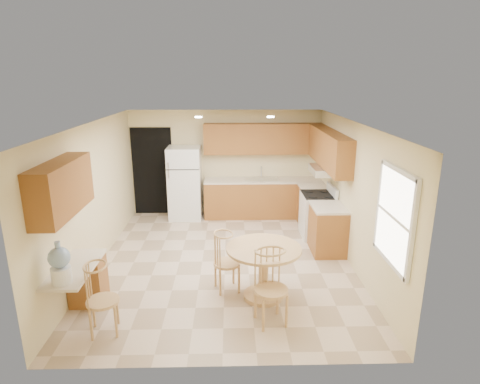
{
  "coord_description": "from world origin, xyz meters",
  "views": [
    {
      "loc": [
        0.11,
        -6.67,
        3.25
      ],
      "look_at": [
        0.28,
        0.3,
        1.23
      ],
      "focal_mm": 30.0,
      "sensor_mm": 36.0,
      "label": 1
    }
  ],
  "objects_px": {
    "stove": "(318,215)",
    "chair_table_a": "(227,258)",
    "chair_table_b": "(272,285)",
    "dining_table": "(264,265)",
    "water_crock": "(60,264)",
    "refrigerator": "(185,183)",
    "chair_desk": "(100,296)"
  },
  "relations": [
    {
      "from": "chair_table_a",
      "to": "chair_desk",
      "type": "bearing_deg",
      "value": -72.42
    },
    {
      "from": "refrigerator",
      "to": "chair_desk",
      "type": "xyz_separation_m",
      "value": [
        -0.6,
        -4.54,
        -0.26
      ]
    },
    {
      "from": "stove",
      "to": "dining_table",
      "type": "relative_size",
      "value": 0.98
    },
    {
      "from": "refrigerator",
      "to": "chair_table_b",
      "type": "bearing_deg",
      "value": -70.04
    },
    {
      "from": "refrigerator",
      "to": "dining_table",
      "type": "height_order",
      "value": "refrigerator"
    },
    {
      "from": "chair_table_a",
      "to": "chair_desk",
      "type": "distance_m",
      "value": 1.91
    },
    {
      "from": "chair_table_a",
      "to": "water_crock",
      "type": "distance_m",
      "value": 2.33
    },
    {
      "from": "chair_table_a",
      "to": "water_crock",
      "type": "xyz_separation_m",
      "value": [
        -2.05,
        -1.03,
        0.44
      ]
    },
    {
      "from": "chair_desk",
      "to": "water_crock",
      "type": "bearing_deg",
      "value": -104.55
    },
    {
      "from": "stove",
      "to": "chair_table_a",
      "type": "relative_size",
      "value": 1.15
    },
    {
      "from": "dining_table",
      "to": "chair_desk",
      "type": "relative_size",
      "value": 1.16
    },
    {
      "from": "dining_table",
      "to": "chair_desk",
      "type": "xyz_separation_m",
      "value": [
        -2.15,
        -0.9,
        0.04
      ]
    },
    {
      "from": "dining_table",
      "to": "chair_desk",
      "type": "distance_m",
      "value": 2.33
    },
    {
      "from": "refrigerator",
      "to": "water_crock",
      "type": "relative_size",
      "value": 3.08
    },
    {
      "from": "stove",
      "to": "water_crock",
      "type": "xyz_separation_m",
      "value": [
        -3.92,
        -3.3,
        0.55
      ]
    },
    {
      "from": "refrigerator",
      "to": "chair_table_a",
      "type": "bearing_deg",
      "value": -74.05
    },
    {
      "from": "chair_desk",
      "to": "dining_table",
      "type": "bearing_deg",
      "value": 100.89
    },
    {
      "from": "stove",
      "to": "chair_table_a",
      "type": "distance_m",
      "value": 2.95
    },
    {
      "from": "dining_table",
      "to": "chair_table_a",
      "type": "bearing_deg",
      "value": 163.85
    },
    {
      "from": "stove",
      "to": "dining_table",
      "type": "height_order",
      "value": "stove"
    },
    {
      "from": "dining_table",
      "to": "water_crock",
      "type": "distance_m",
      "value": 2.78
    },
    {
      "from": "dining_table",
      "to": "chair_table_b",
      "type": "bearing_deg",
      "value": -86.18
    },
    {
      "from": "stove",
      "to": "water_crock",
      "type": "distance_m",
      "value": 5.16
    },
    {
      "from": "dining_table",
      "to": "water_crock",
      "type": "bearing_deg",
      "value": -161.36
    },
    {
      "from": "chair_table_a",
      "to": "chair_desk",
      "type": "height_order",
      "value": "chair_desk"
    },
    {
      "from": "refrigerator",
      "to": "water_crock",
      "type": "bearing_deg",
      "value": -103.08
    },
    {
      "from": "chair_table_a",
      "to": "refrigerator",
      "type": "bearing_deg",
      "value": -179.98
    },
    {
      "from": "chair_table_b",
      "to": "dining_table",
      "type": "bearing_deg",
      "value": -100.96
    },
    {
      "from": "refrigerator",
      "to": "stove",
      "type": "xyz_separation_m",
      "value": [
        2.88,
        -1.22,
        -0.38
      ]
    },
    {
      "from": "chair_table_b",
      "to": "water_crock",
      "type": "distance_m",
      "value": 2.68
    },
    {
      "from": "chair_desk",
      "to": "refrigerator",
      "type": "bearing_deg",
      "value": 160.67
    },
    {
      "from": "stove",
      "to": "chair_table_b",
      "type": "height_order",
      "value": "stove"
    }
  ]
}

